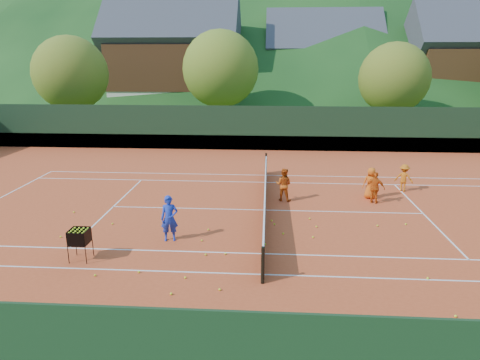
# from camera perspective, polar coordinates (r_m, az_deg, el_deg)

# --- Properties ---
(ground) EXTENTS (400.00, 400.00, 0.00)m
(ground) POSITION_cam_1_polar(r_m,az_deg,el_deg) (17.74, 3.31, -4.09)
(ground) COLOR #315019
(ground) RESTS_ON ground
(clay_court) EXTENTS (40.00, 24.00, 0.02)m
(clay_court) POSITION_cam_1_polar(r_m,az_deg,el_deg) (17.74, 3.31, -4.05)
(clay_court) COLOR #BF431F
(clay_court) RESTS_ON ground
(coach) EXTENTS (0.64, 0.48, 1.60)m
(coach) POSITION_cam_1_polar(r_m,az_deg,el_deg) (14.78, -9.39, -5.08)
(coach) COLOR #1C35B7
(coach) RESTS_ON clay_court
(student_a) EXTENTS (0.83, 0.73, 1.45)m
(student_a) POSITION_cam_1_polar(r_m,az_deg,el_deg) (18.77, 5.83, -0.61)
(student_a) COLOR #CB4F12
(student_a) RESTS_ON clay_court
(student_b) EXTENTS (0.87, 0.63, 1.38)m
(student_b) POSITION_cam_1_polar(r_m,az_deg,el_deg) (19.25, 17.58, -0.99)
(student_b) COLOR #D65A13
(student_b) RESTS_ON clay_court
(student_c) EXTENTS (0.71, 0.47, 1.41)m
(student_c) POSITION_cam_1_polar(r_m,az_deg,el_deg) (19.85, 17.04, -0.39)
(student_c) COLOR orange
(student_c) RESTS_ON clay_court
(student_d) EXTENTS (0.96, 0.78, 1.29)m
(student_d) POSITION_cam_1_polar(r_m,az_deg,el_deg) (21.46, 21.01, 0.28)
(student_d) COLOR #CE6612
(student_d) RESTS_ON clay_court
(tennis_ball_0) EXTENTS (0.07, 0.07, 0.07)m
(tennis_ball_0) POSITION_cam_1_polar(r_m,az_deg,el_deg) (18.64, -21.27, -4.01)
(tennis_ball_0) COLOR #D9F428
(tennis_ball_0) RESTS_ON clay_court
(tennis_ball_1) EXTENTS (0.07, 0.07, 0.07)m
(tennis_ball_1) POSITION_cam_1_polar(r_m,az_deg,el_deg) (14.52, 3.37, -8.55)
(tennis_ball_1) COLOR #D9F428
(tennis_ball_1) RESTS_ON clay_court
(tennis_ball_4) EXTENTS (0.07, 0.07, 0.07)m
(tennis_ball_4) POSITION_cam_1_polar(r_m,az_deg,el_deg) (16.90, -16.65, -5.60)
(tennis_ball_4) COLOR #D9F428
(tennis_ball_4) RESTS_ON clay_court
(tennis_ball_5) EXTENTS (0.07, 0.07, 0.07)m
(tennis_ball_5) POSITION_cam_1_polar(r_m,az_deg,el_deg) (15.25, 9.70, -7.52)
(tennis_ball_5) COLOR #D9F428
(tennis_ball_5) RESTS_ON clay_court
(tennis_ball_7) EXTENTS (0.07, 0.07, 0.07)m
(tennis_ball_7) POSITION_cam_1_polar(r_m,az_deg,el_deg) (10.34, -16.25, -20.34)
(tennis_ball_7) COLOR #D9F428
(tennis_ball_7) RESTS_ON clay_court
(tennis_ball_8) EXTENTS (0.07, 0.07, 0.07)m
(tennis_ball_8) POSITION_cam_1_polar(r_m,az_deg,el_deg) (17.33, 21.24, -5.50)
(tennis_ball_8) COLOR #D9F428
(tennis_ball_8) RESTS_ON clay_court
(tennis_ball_9) EXTENTS (0.07, 0.07, 0.07)m
(tennis_ball_9) POSITION_cam_1_polar(r_m,az_deg,el_deg) (11.48, -19.44, -16.66)
(tennis_ball_9) COLOR #D9F428
(tennis_ball_9) RESTS_ON clay_court
(tennis_ball_10) EXTENTS (0.07, 0.07, 0.07)m
(tennis_ball_10) POSITION_cam_1_polar(r_m,az_deg,el_deg) (10.65, -13.51, -18.93)
(tennis_ball_10) COLOR #D9F428
(tennis_ball_10) RESTS_ON clay_court
(tennis_ball_11) EXTENTS (0.07, 0.07, 0.07)m
(tennis_ball_11) POSITION_cam_1_polar(r_m,az_deg,el_deg) (11.92, -2.72, -14.37)
(tennis_ball_11) COLOR #D9F428
(tennis_ball_11) RESTS_ON clay_court
(tennis_ball_12) EXTENTS (0.07, 0.07, 0.07)m
(tennis_ball_12) POSITION_cam_1_polar(r_m,az_deg,el_deg) (15.71, -4.25, -6.61)
(tennis_ball_12) COLOR #D9F428
(tennis_ball_12) RESTS_ON clay_court
(tennis_ball_13) EXTENTS (0.07, 0.07, 0.07)m
(tennis_ball_13) POSITION_cam_1_polar(r_m,az_deg,el_deg) (13.26, -18.75, -11.94)
(tennis_ball_13) COLOR #D9F428
(tennis_ball_13) RESTS_ON clay_court
(tennis_ball_14) EXTENTS (0.07, 0.07, 0.07)m
(tennis_ball_14) POSITION_cam_1_polar(r_m,az_deg,el_deg) (16.19, 10.16, -6.13)
(tennis_ball_14) COLOR #D9F428
(tennis_ball_14) RESTS_ON clay_court
(tennis_ball_15) EXTENTS (0.07, 0.07, 0.07)m
(tennis_ball_15) POSITION_cam_1_polar(r_m,az_deg,el_deg) (11.86, -9.16, -14.74)
(tennis_ball_15) COLOR #D9F428
(tennis_ball_15) RESTS_ON clay_court
(tennis_ball_16) EXTENTS (0.07, 0.07, 0.07)m
(tennis_ball_16) POSITION_cam_1_polar(r_m,az_deg,el_deg) (14.84, -5.12, -8.03)
(tennis_ball_16) COLOR #D9F428
(tennis_ball_16) RESTS_ON clay_court
(tennis_ball_17) EXTENTS (0.07, 0.07, 0.07)m
(tennis_ball_17) POSITION_cam_1_polar(r_m,az_deg,el_deg) (16.55, 4.24, -5.42)
(tennis_ball_17) COLOR #D9F428
(tennis_ball_17) RESTS_ON clay_court
(tennis_ball_18) EXTENTS (0.07, 0.07, 0.07)m
(tennis_ball_18) POSITION_cam_1_polar(r_m,az_deg,el_deg) (13.83, -4.61, -9.89)
(tennis_ball_18) COLOR #D9F428
(tennis_ball_18) RESTS_ON clay_court
(tennis_ball_19) EXTENTS (0.07, 0.07, 0.07)m
(tennis_ball_19) POSITION_cam_1_polar(r_m,az_deg,el_deg) (16.82, 17.85, -5.81)
(tennis_ball_19) COLOR #D9F428
(tennis_ball_19) RESTS_ON clay_court
(tennis_ball_20) EXTENTS (0.07, 0.07, 0.07)m
(tennis_ball_20) POSITION_cam_1_polar(r_m,az_deg,el_deg) (13.85, -1.95, -9.79)
(tennis_ball_20) COLOR #D9F428
(tennis_ball_20) RESTS_ON clay_court
(tennis_ball_21) EXTENTS (0.07, 0.07, 0.07)m
(tennis_ball_21) POSITION_cam_1_polar(r_m,az_deg,el_deg) (16.32, -22.80, -7.00)
(tennis_ball_21) COLOR #D9F428
(tennis_ball_21) RESTS_ON clay_court
(tennis_ball_22) EXTENTS (0.07, 0.07, 0.07)m
(tennis_ball_22) POSITION_cam_1_polar(r_m,az_deg,el_deg) (16.92, 9.27, -5.09)
(tennis_ball_22) COLOR #D9F428
(tennis_ball_22) RESTS_ON clay_court
(tennis_ball_23) EXTENTS (0.07, 0.07, 0.07)m
(tennis_ball_23) POSITION_cam_1_polar(r_m,az_deg,el_deg) (15.41, 5.78, -7.12)
(tennis_ball_23) COLOR #D9F428
(tennis_ball_23) RESTS_ON clay_court
(tennis_ball_24) EXTENTS (0.07, 0.07, 0.07)m
(tennis_ball_24) POSITION_cam_1_polar(r_m,az_deg,el_deg) (16.21, 4.61, -5.88)
(tennis_ball_24) COLOR #D9F428
(tennis_ball_24) RESTS_ON clay_court
(tennis_ball_25) EXTENTS (0.07, 0.07, 0.07)m
(tennis_ball_25) POSITION_cam_1_polar(r_m,az_deg,el_deg) (10.46, 2.40, -19.15)
(tennis_ball_25) COLOR #D9F428
(tennis_ball_25) RESTS_ON clay_court
(tennis_ball_26) EXTENTS (0.07, 0.07, 0.07)m
(tennis_ball_26) POSITION_cam_1_polar(r_m,az_deg,el_deg) (13.10, -13.34, -11.83)
(tennis_ball_26) COLOR #D9F428
(tennis_ball_26) RESTS_ON clay_court
(tennis_ball_27) EXTENTS (0.07, 0.07, 0.07)m
(tennis_ball_27) POSITION_cam_1_polar(r_m,az_deg,el_deg) (13.53, 23.74, -11.89)
(tennis_ball_27) COLOR #D9F428
(tennis_ball_27) RESTS_ON clay_court
(tennis_ball_28) EXTENTS (0.07, 0.07, 0.07)m
(tennis_ball_28) POSITION_cam_1_polar(r_m,az_deg,el_deg) (12.57, -7.32, -12.78)
(tennis_ball_28) COLOR #D9F428
(tennis_ball_28) RESTS_ON clay_court
(tennis_ball_29) EXTENTS (0.07, 0.07, 0.07)m
(tennis_ball_29) POSITION_cam_1_polar(r_m,az_deg,el_deg) (12.04, 26.81, -15.90)
(tennis_ball_29) COLOR #D9F428
(tennis_ball_29) RESTS_ON clay_court
(court_lines) EXTENTS (23.83, 11.03, 0.00)m
(court_lines) POSITION_cam_1_polar(r_m,az_deg,el_deg) (17.73, 3.31, -4.02)
(court_lines) COLOR white
(court_lines) RESTS_ON clay_court
(tennis_net) EXTENTS (0.10, 12.07, 1.10)m
(tennis_net) POSITION_cam_1_polar(r_m,az_deg,el_deg) (17.57, 3.34, -2.49)
(tennis_net) COLOR black
(tennis_net) RESTS_ON clay_court
(perimeter_fence) EXTENTS (40.40, 24.24, 3.00)m
(perimeter_fence) POSITION_cam_1_polar(r_m,az_deg,el_deg) (17.35, 3.38, -0.15)
(perimeter_fence) COLOR black
(perimeter_fence) RESTS_ON clay_court
(ball_hopper) EXTENTS (0.57, 0.57, 1.00)m
(ball_hopper) POSITION_cam_1_polar(r_m,az_deg,el_deg) (14.14, -20.63, -7.16)
(ball_hopper) COLOR black
(ball_hopper) RESTS_ON clay_court
(chalet_left) EXTENTS (13.80, 9.93, 12.92)m
(chalet_left) POSITION_cam_1_polar(r_m,az_deg,el_deg) (47.75, -8.71, 15.25)
(chalet_left) COLOR beige
(chalet_left) RESTS_ON ground
(chalet_mid) EXTENTS (12.65, 8.82, 11.45)m
(chalet_mid) POSITION_cam_1_polar(r_m,az_deg,el_deg) (51.03, 10.80, 14.45)
(chalet_mid) COLOR beige
(chalet_mid) RESTS_ON ground
(chalet_right) EXTENTS (11.50, 8.82, 11.91)m
(chalet_right) POSITION_cam_1_polar(r_m,az_deg,el_deg) (50.75, 27.70, 13.26)
(chalet_right) COLOR beige
(chalet_right) RESTS_ON ground
(tree_a) EXTENTS (6.00, 6.00, 7.88)m
(tree_a) POSITION_cam_1_polar(r_m,az_deg,el_deg) (38.24, -21.67, 13.05)
(tree_a) COLOR #41271A
(tree_a) RESTS_ON ground
(tree_b) EXTENTS (6.40, 6.40, 8.40)m
(tree_b) POSITION_cam_1_polar(r_m,az_deg,el_deg) (36.91, -2.64, 14.56)
(tree_b) COLOR #3F2A19
(tree_b) RESTS_ON ground
(tree_c) EXTENTS (5.60, 5.60, 7.35)m
(tree_c) POSITION_cam_1_polar(r_m,az_deg,el_deg) (37.06, 19.82, 12.67)
(tree_c) COLOR #3D2918
(tree_c) RESTS_ON ground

